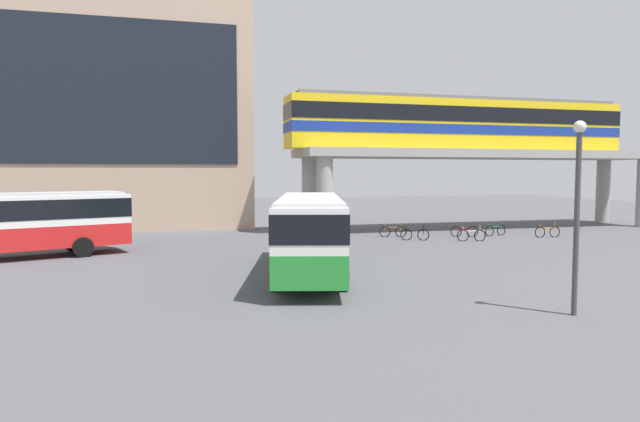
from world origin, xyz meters
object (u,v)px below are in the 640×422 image
(station_building, at_px, (86,111))
(bicycle_silver, at_px, (471,235))
(train, at_px, (459,124))
(bus_main, at_px, (310,227))
(bicycle_red, at_px, (464,231))
(bus_secondary, at_px, (8,219))
(bicycle_orange, at_px, (547,232))
(bicycle_black, at_px, (415,235))
(bicycle_green, at_px, (495,230))
(bicycle_brown, at_px, (393,232))

(station_building, bearing_deg, bicycle_silver, -33.30)
(train, bearing_deg, bus_main, -134.75)
(bicycle_red, relative_size, bicycle_silver, 0.98)
(station_building, distance_m, bus_main, 27.83)
(bicycle_red, bearing_deg, bus_secondary, -173.46)
(bicycle_silver, bearing_deg, bus_main, -145.86)
(bicycle_orange, relative_size, bicycle_black, 1.05)
(bicycle_black, bearing_deg, bus_secondary, -174.75)
(train, height_order, bicycle_green, train)
(station_building, distance_m, bicycle_green, 31.65)
(bus_secondary, distance_m, bicycle_green, 28.70)
(bus_secondary, relative_size, bicycle_orange, 6.28)
(station_building, height_order, train, station_building)
(bus_main, bearing_deg, bicycle_black, 46.62)
(station_building, xyz_separation_m, bicycle_black, (20.98, -14.58, -8.57))
(bicycle_black, bearing_deg, train, 43.05)
(bicycle_green, height_order, bicycle_brown, same)
(train, xyz_separation_m, bus_secondary, (-28.29, -7.68, -5.85))
(bicycle_brown, bearing_deg, bus_secondary, -169.43)
(bus_main, height_order, bicycle_orange, bus_main)
(bicycle_red, relative_size, bicycle_black, 1.01)
(bus_main, height_order, bus_secondary, same)
(bicycle_black, distance_m, bicycle_brown, 2.09)
(bicycle_red, height_order, bicycle_silver, same)
(bicycle_black, bearing_deg, bicycle_brown, 108.36)
(bicycle_green, height_order, bicycle_black, same)
(bicycle_green, bearing_deg, bicycle_black, -171.78)
(bus_secondary, height_order, bicycle_black, bus_secondary)
(train, xyz_separation_m, bicycle_green, (0.22, -4.74, -7.48))
(train, height_order, bus_secondary, train)
(train, relative_size, bicycle_brown, 14.89)
(bicycle_black, height_order, bicycle_brown, same)
(train, distance_m, bicycle_brown, 10.69)
(bus_secondary, bearing_deg, bicycle_green, 5.90)
(station_building, distance_m, bicycle_brown, 25.39)
(bus_secondary, xyz_separation_m, bicycle_orange, (31.29, 1.30, -1.63))
(train, xyz_separation_m, bicycle_silver, (-2.85, -6.93, -7.48))
(station_building, bearing_deg, bicycle_orange, -27.04)
(bus_secondary, relative_size, bicycle_silver, 6.42)
(train, height_order, bicycle_orange, train)
(station_building, distance_m, bicycle_orange, 34.77)
(bicycle_green, relative_size, bicycle_black, 1.03)
(bicycle_silver, xyz_separation_m, bicycle_black, (-3.19, 1.29, 0.00))
(bus_main, bearing_deg, train, 45.25)
(bicycle_red, bearing_deg, bicycle_brown, 167.49)
(bicycle_brown, bearing_deg, bicycle_silver, -40.45)
(bicycle_brown, bearing_deg, bicycle_orange, -15.71)
(bicycle_silver, height_order, bicycle_brown, same)
(bus_secondary, relative_size, bicycle_green, 6.38)
(bicycle_orange, distance_m, bicycle_green, 3.23)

